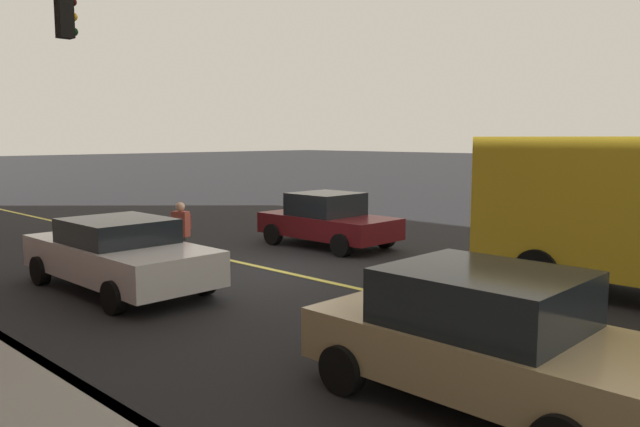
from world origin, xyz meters
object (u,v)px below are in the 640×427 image
car_white (119,253)px  car_tan (484,335)px  car_maroon (328,220)px  pedestrian_with_backpack (181,231)px

car_white → car_tan: bearing=-178.0°
car_tan → car_maroon: bearing=-36.8°
car_white → pedestrian_with_backpack: (0.72, -1.96, 0.18)m
car_white → car_maroon: bearing=-86.0°
pedestrian_with_backpack → car_maroon: bearing=-93.2°
car_maroon → pedestrian_with_backpack: (0.26, 4.65, 0.17)m
car_tan → pedestrian_with_backpack: 8.91m
car_tan → car_maroon: car_tan is taller
car_maroon → car_tan: bearing=143.2°
car_tan → pedestrian_with_backpack: pedestrian_with_backpack is taller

